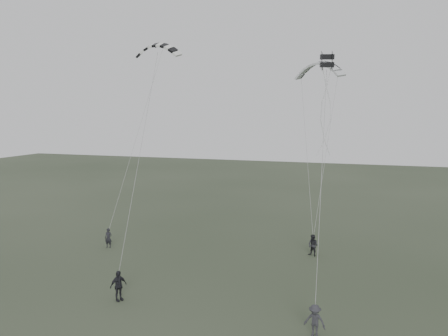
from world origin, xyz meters
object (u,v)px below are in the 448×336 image
(kite_pale_large, at_px, (319,63))
(flyer_left, at_px, (108,238))
(flyer_far, at_px, (315,321))
(kite_dark_small, at_px, (163,45))
(flyer_right, at_px, (313,245))
(flyer_center, at_px, (118,286))
(kite_striped, at_px, (158,45))
(kite_box, at_px, (327,61))

(kite_pale_large, bearing_deg, flyer_left, -120.05)
(flyer_far, xyz_separation_m, kite_dark_small, (-14.61, 14.84, 15.24))
(flyer_right, height_order, flyer_center, flyer_center)
(kite_striped, bearing_deg, kite_box, -10.53)
(kite_box, bearing_deg, kite_pale_large, 80.42)
(kite_dark_small, bearing_deg, flyer_far, -72.67)
(flyer_left, height_order, flyer_center, flyer_center)
(kite_dark_small, height_order, kite_box, kite_dark_small)
(kite_striped, bearing_deg, flyer_far, -37.99)
(flyer_left, distance_m, kite_pale_large, 22.00)
(flyer_right, bearing_deg, kite_dark_small, -167.20)
(kite_pale_large, relative_size, kite_box, 6.04)
(flyer_left, distance_m, kite_striped, 14.98)
(flyer_far, distance_m, kite_dark_small, 25.81)
(flyer_right, height_order, kite_pale_large, kite_pale_large)
(flyer_left, relative_size, flyer_right, 0.96)
(flyer_left, height_order, kite_pale_large, kite_pale_large)
(flyer_left, bearing_deg, flyer_center, -62.07)
(flyer_far, relative_size, kite_box, 2.12)
(flyer_far, relative_size, kite_dark_small, 1.15)
(flyer_left, xyz_separation_m, kite_pale_large, (14.68, 9.08, 13.63))
(flyer_center, bearing_deg, flyer_left, 64.51)
(flyer_center, bearing_deg, kite_dark_small, 44.16)
(kite_pale_large, height_order, kite_striped, kite_striped)
(flyer_right, xyz_separation_m, kite_pale_large, (-0.54, 6.27, 13.60))
(flyer_right, distance_m, flyer_far, 11.77)
(kite_box, bearing_deg, kite_striped, 155.48)
(flyer_left, relative_size, kite_box, 2.06)
(flyer_center, height_order, kite_pale_large, kite_pale_large)
(flyer_left, height_order, kite_striped, kite_striped)
(flyer_center, distance_m, kite_box, 17.24)
(flyer_right, distance_m, flyer_center, 14.44)
(kite_dark_small, bearing_deg, kite_pale_large, -13.38)
(kite_pale_large, bearing_deg, kite_dark_small, -137.96)
(kite_striped, height_order, kite_box, kite_striped)
(flyer_right, xyz_separation_m, kite_dark_small, (-13.22, 3.15, 15.23))
(flyer_far, bearing_deg, kite_box, 103.63)
(flyer_left, height_order, kite_dark_small, kite_dark_small)
(flyer_right, xyz_separation_m, flyer_far, (1.38, -11.69, -0.01))
(flyer_far, height_order, kite_pale_large, kite_pale_large)
(kite_striped, bearing_deg, flyer_center, -86.16)
(flyer_right, bearing_deg, kite_box, -52.21)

